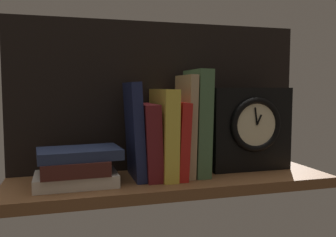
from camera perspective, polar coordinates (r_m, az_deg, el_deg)
ground_plane at (r=87.18cm, az=0.70°, el=-10.14°), size 77.17×22.38×2.50cm
back_panel at (r=94.44cm, az=-1.13°, el=3.59°), size 77.17×1.20×38.46cm
book_navy_bierce at (r=84.44cm, az=-5.40°, el=-1.93°), size 3.52×12.84×22.82cm
book_maroon_dawkins at (r=85.43cm, az=-3.23°, el=-3.57°), size 4.20×14.71×17.72cm
book_yellow_seinlanguage at (r=86.10cm, az=-0.78°, el=-2.33°), size 3.75×16.45×21.15cm
book_red_requiem at (r=87.18cm, az=1.24°, el=-3.26°), size 3.23×15.82×18.11cm
book_tan_shortstories at (r=87.52cm, az=2.76°, el=-1.10°), size 2.55×12.51×24.53cm
book_green_romantic at (r=88.47cm, az=4.61°, el=-0.61°), size 4.07×12.76×25.88cm
framed_clock at (r=94.91cm, az=13.12°, el=-1.54°), size 21.46×6.52×21.46cm
book_stack_side at (r=81.62cm, az=-14.40°, el=-7.52°), size 19.03×12.69×8.13cm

